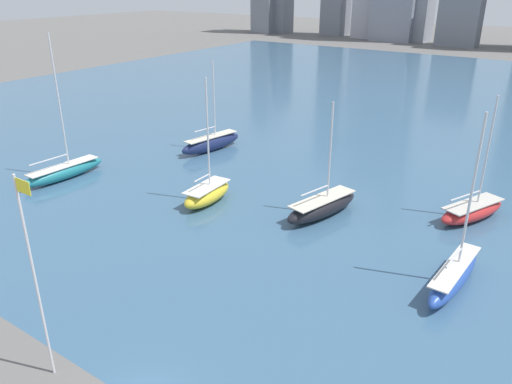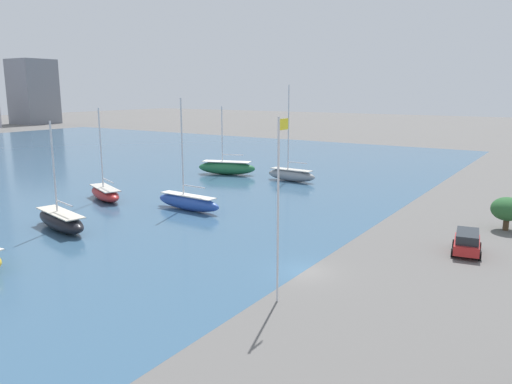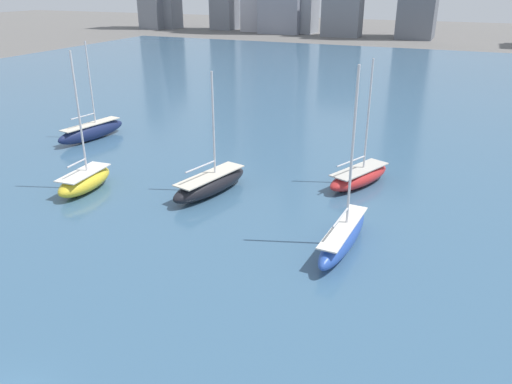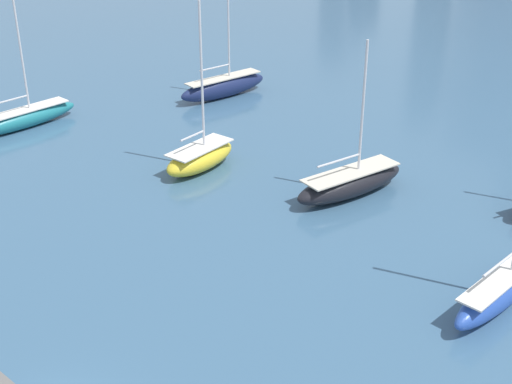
{
  "view_description": "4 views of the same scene",
  "coord_description": "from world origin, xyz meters",
  "px_view_note": "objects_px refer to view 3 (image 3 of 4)",
  "views": [
    {
      "loc": [
        16.0,
        -12.63,
        20.57
      ],
      "look_at": [
        -5.12,
        18.0,
        4.59
      ],
      "focal_mm": 35.0,
      "sensor_mm": 36.0,
      "label": 1
    },
    {
      "loc": [
        -32.45,
        -16.64,
        13.68
      ],
      "look_at": [
        6.05,
        8.33,
        4.25
      ],
      "focal_mm": 35.0,
      "sensor_mm": 36.0,
      "label": 2
    },
    {
      "loc": [
        16.97,
        -10.49,
        17.58
      ],
      "look_at": [
        4.75,
        18.12,
        4.38
      ],
      "focal_mm": 35.0,
      "sensor_mm": 36.0,
      "label": 3
    },
    {
      "loc": [
        21.37,
        -11.37,
        22.2
      ],
      "look_at": [
        -6.04,
        19.48,
        1.5
      ],
      "focal_mm": 50.0,
      "sensor_mm": 36.0,
      "label": 4
    }
  ],
  "objects_px": {
    "sailboat_yellow": "(85,180)",
    "sailboat_red": "(359,176)",
    "sailboat_black": "(210,184)",
    "sailboat_blue": "(343,236)",
    "sailboat_navy": "(92,131)"
  },
  "relations": [
    {
      "from": "sailboat_yellow",
      "to": "sailboat_red",
      "type": "relative_size",
      "value": 1.07
    },
    {
      "from": "sailboat_yellow",
      "to": "sailboat_black",
      "type": "xyz_separation_m",
      "value": [
        10.76,
        3.82,
        -0.02
      ]
    },
    {
      "from": "sailboat_blue",
      "to": "sailboat_black",
      "type": "bearing_deg",
      "value": 162.05
    },
    {
      "from": "sailboat_yellow",
      "to": "sailboat_red",
      "type": "distance_m",
      "value": 25.05
    },
    {
      "from": "sailboat_blue",
      "to": "sailboat_navy",
      "type": "distance_m",
      "value": 36.92
    },
    {
      "from": "sailboat_yellow",
      "to": "sailboat_navy",
      "type": "relative_size",
      "value": 1.09
    },
    {
      "from": "sailboat_yellow",
      "to": "sailboat_navy",
      "type": "distance_m",
      "value": 16.36
    },
    {
      "from": "sailboat_yellow",
      "to": "sailboat_red",
      "type": "xyz_separation_m",
      "value": [
        22.48,
        11.05,
        -0.11
      ]
    },
    {
      "from": "sailboat_red",
      "to": "sailboat_blue",
      "type": "distance_m",
      "value": 12.45
    },
    {
      "from": "sailboat_black",
      "to": "sailboat_navy",
      "type": "bearing_deg",
      "value": 169.79
    },
    {
      "from": "sailboat_blue",
      "to": "sailboat_black",
      "type": "xyz_separation_m",
      "value": [
        -13.28,
        5.12,
        -0.02
      ]
    },
    {
      "from": "sailboat_black",
      "to": "sailboat_navy",
      "type": "height_order",
      "value": "sailboat_navy"
    },
    {
      "from": "sailboat_black",
      "to": "sailboat_navy",
      "type": "relative_size",
      "value": 0.95
    },
    {
      "from": "sailboat_yellow",
      "to": "sailboat_blue",
      "type": "xyz_separation_m",
      "value": [
        24.03,
        -1.3,
        0.0
      ]
    },
    {
      "from": "sailboat_red",
      "to": "sailboat_black",
      "type": "distance_m",
      "value": 13.77
    }
  ]
}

